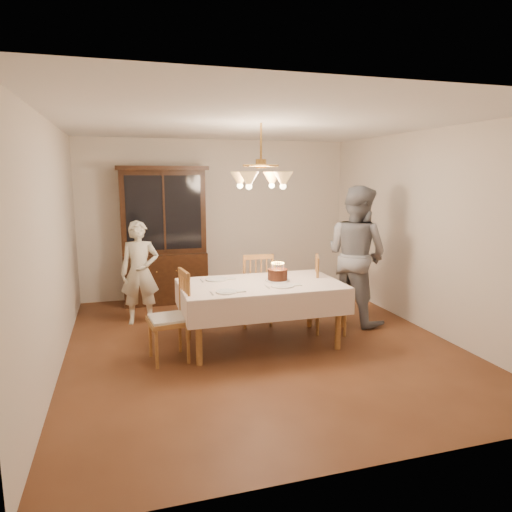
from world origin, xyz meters
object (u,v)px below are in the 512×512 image
object	(u,v)px
china_hutch	(164,238)
chair_far_side	(255,293)
dining_table	(261,289)
elderly_woman	(140,273)
birthday_cake	(278,275)

from	to	relation	value
china_hutch	chair_far_side	world-z (taller)	china_hutch
dining_table	chair_far_side	world-z (taller)	chair_far_side
chair_far_side	dining_table	bearing A→B (deg)	-101.42
dining_table	china_hutch	world-z (taller)	china_hutch
china_hutch	elderly_woman	world-z (taller)	china_hutch
elderly_woman	birthday_cake	size ratio (longest dim) A/B	4.74
chair_far_side	birthday_cake	xyz separation A→B (m)	(0.08, -0.69, 0.39)
dining_table	chair_far_side	size ratio (longest dim) A/B	1.90
china_hutch	chair_far_side	xyz separation A→B (m)	(1.07, -1.52, -0.60)
china_hutch	birthday_cake	size ratio (longest dim) A/B	7.20
china_hutch	birthday_cake	world-z (taller)	china_hutch
dining_table	china_hutch	xyz separation A→B (m)	(-0.92, 2.25, 0.36)
chair_far_side	birthday_cake	bearing A→B (deg)	-83.35
elderly_woman	birthday_cake	world-z (taller)	elderly_woman
elderly_woman	birthday_cake	xyz separation A→B (m)	(1.58, -1.19, 0.12)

